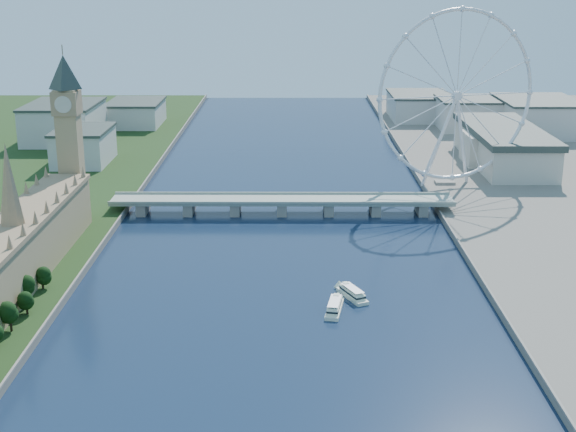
{
  "coord_description": "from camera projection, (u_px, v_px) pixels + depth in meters",
  "views": [
    {
      "loc": [
        5.97,
        -196.96,
        148.48
      ],
      "look_at": [
        4.22,
        210.0,
        25.22
      ],
      "focal_mm": 50.0,
      "sensor_mm": 36.0,
      "label": 1
    }
  ],
  "objects": [
    {
      "name": "city_skyline",
      "position": [
        326.0,
        118.0,
        762.52
      ],
      "size": [
        505.0,
        280.0,
        32.0
      ],
      "color": "beige",
      "rests_on": "ground"
    },
    {
      "name": "big_ben",
      "position": [
        68.0,
        117.0,
        478.86
      ],
      "size": [
        20.02,
        20.02,
        110.0
      ],
      "color": "tan",
      "rests_on": "ground"
    },
    {
      "name": "london_eye",
      "position": [
        457.0,
        96.0,
        551.33
      ],
      "size": [
        113.6,
        39.12,
        124.3
      ],
      "color": "silver",
      "rests_on": "ground"
    },
    {
      "name": "parliament_range",
      "position": [
        16.0,
        253.0,
        389.44
      ],
      "size": [
        24.0,
        200.0,
        70.0
      ],
      "color": "tan",
      "rests_on": "ground"
    },
    {
      "name": "westminster_bridge",
      "position": [
        282.0,
        203.0,
        516.76
      ],
      "size": [
        220.0,
        22.0,
        9.5
      ],
      "color": "gray",
      "rests_on": "ground"
    },
    {
      "name": "tour_boat_far",
      "position": [
        334.0,
        311.0,
        367.72
      ],
      "size": [
        10.91,
        26.69,
        5.7
      ],
      "primitive_type": null,
      "rotation": [
        0.0,
        0.0,
        -0.17
      ],
      "color": "silver",
      "rests_on": "ground"
    },
    {
      "name": "county_hall",
      "position": [
        502.0,
        167.0,
        642.38
      ],
      "size": [
        54.0,
        144.0,
        35.0
      ],
      "primitive_type": null,
      "color": "beige",
      "rests_on": "ground"
    },
    {
      "name": "tour_boat_near",
      "position": [
        352.0,
        298.0,
        383.14
      ],
      "size": [
        16.23,
        25.58,
        5.52
      ],
      "primitive_type": null,
      "rotation": [
        0.0,
        0.0,
        0.43
      ],
      "color": "silver",
      "rests_on": "ground"
    }
  ]
}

